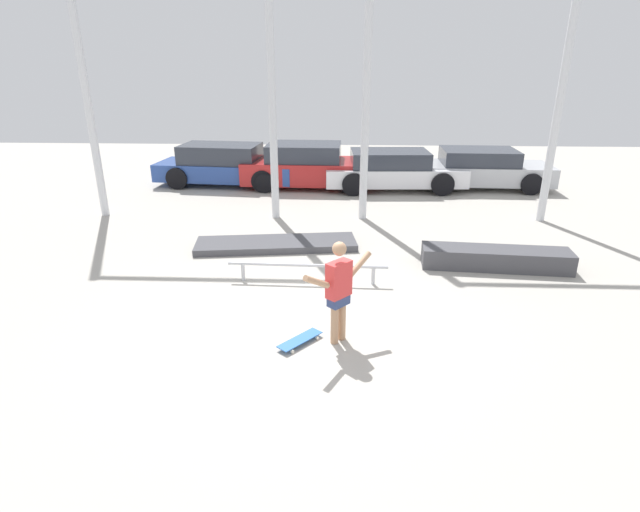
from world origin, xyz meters
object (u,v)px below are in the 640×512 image
Objects in this scene: skateboarder at (339,288)px; grind_rail at (308,267)px; parked_car_red at (308,166)px; skateboard at (300,340)px; parked_car_blue at (225,165)px; parked_car_white at (393,170)px; parked_car_silver at (481,169)px; manual_pad at (276,244)px; grind_box at (496,258)px.

skateboarder reaches higher than grind_rail.
skateboard is at bearing -85.51° from parked_car_red.
parked_car_white is (5.54, -0.38, -0.04)m from parked_car_blue.
skateboarder is at bearing -38.12° from skateboard.
parked_car_red is (-0.53, 9.89, 0.61)m from skateboard.
parked_car_silver is at bearing 13.76° from skateboard.
manual_pad is (-1.42, 3.95, -0.80)m from skateboarder.
grind_box is at bearing -80.09° from parked_car_white.
parked_car_silver is (5.66, 0.13, -0.06)m from parked_car_red.
grind_box is 0.65× the size of parked_car_white.
parked_car_red is at bearing 93.67° from grind_rail.
skateboard is 9.93m from parked_car_red.
skateboard is at bearing -89.16° from grind_rail.
skateboard is 0.16× the size of parked_car_white.
skateboard is 4.15m from manual_pad.
manual_pad is 6.48m from parked_car_blue.
skateboarder is 0.36× the size of parked_car_silver.
manual_pad reaches higher than skateboard.
manual_pad is at bearing -133.28° from parked_car_silver.
parked_car_white reaches higher than skateboard.
skateboard is 11.28m from parked_car_silver.
skateboard is 10.58m from parked_car_blue.
parked_car_white is (-1.47, 6.58, 0.41)m from grind_box.
parked_car_red reaches higher than manual_pad.
skateboarder is 2.24m from grind_rail.
grind_box is at bearing -39.17° from parked_car_blue.
parked_car_white is at bearing -3.64° from parked_car_red.
parked_car_silver is (4.57, 9.92, -0.26)m from skateboarder.
grind_box is at bearing 13.26° from grind_rail.
manual_pad is (-4.55, 0.99, -0.13)m from grind_box.
parked_car_silver is (1.44, 6.95, 0.41)m from grind_box.
parked_car_red is at bearing 2.84° from parked_car_blue.
grind_box is 0.82× the size of manual_pad.
skateboard is 0.15× the size of parked_car_blue.
parked_car_red reaches higher than grind_box.
parked_car_blue is at bearing 173.39° from parked_car_white.
grind_box is at bearing -4.02° from skateboarder.
parked_car_white is at bearing 102.56° from grind_box.
manual_pad is 0.79× the size of parked_car_white.
parked_car_blue is 8.44m from parked_car_silver.
skateboard is at bearing -105.66° from parked_car_white.
parked_car_blue is (-3.27, 7.84, 0.35)m from grind_rail.
parked_car_silver reaches higher than parked_car_white.
parked_car_red is at bearing -176.86° from parked_car_silver.
parked_car_red is at bearing 172.25° from parked_car_white.
parked_car_blue reaches higher than parked_car_silver.
parked_car_blue is at bearing -178.22° from parked_car_silver.
skateboarder is 0.35× the size of parked_car_white.
grind_rail is 0.69× the size of parked_car_silver.
manual_pad is at bearing -62.06° from parked_car_blue.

